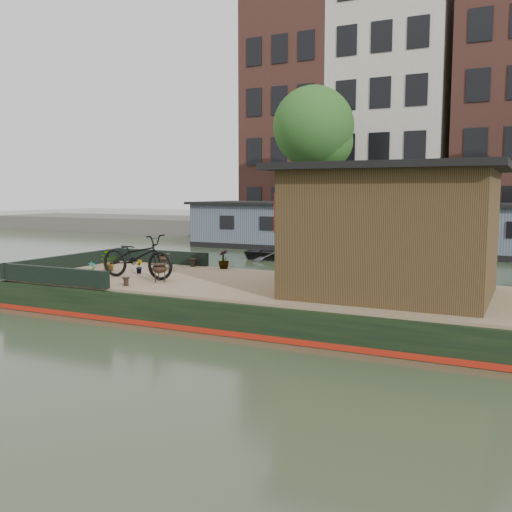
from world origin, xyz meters
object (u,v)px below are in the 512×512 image
at_px(bicycle, 137,256).
at_px(brazier_front, 160,273).
at_px(brazier_rear, 164,261).
at_px(dinghy, 292,250).
at_px(cabin, 392,229).

height_order(bicycle, brazier_front, bicycle).
relative_size(brazier_front, brazier_rear, 1.02).
distance_m(bicycle, brazier_rear, 1.58).
distance_m(brazier_front, dinghy, 10.17).
xyz_separation_m(bicycle, brazier_rear, (-0.36, 1.51, -0.30)).
relative_size(cabin, brazier_rear, 10.31).
bearing_deg(dinghy, bicycle, 172.32).
xyz_separation_m(bicycle, dinghy, (-0.37, 9.85, -0.78)).
bearing_deg(brazier_rear, brazier_front, -57.15).
xyz_separation_m(cabin, brazier_rear, (-5.89, 0.97, -1.03)).
relative_size(cabin, bicycle, 2.13).
bearing_deg(bicycle, brazier_rear, 12.99).
relative_size(bicycle, dinghy, 0.53).
distance_m(cabin, brazier_front, 4.93).
distance_m(cabin, bicycle, 5.60).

